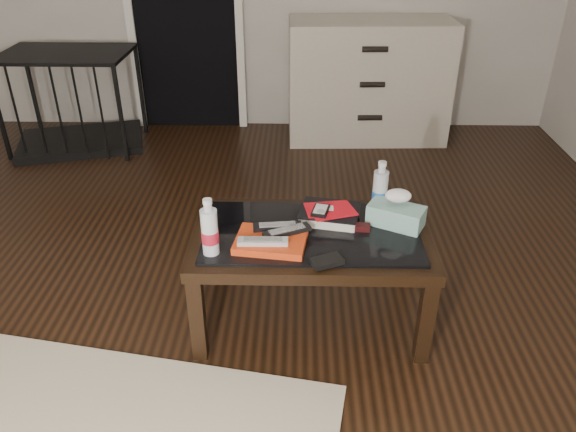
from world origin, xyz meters
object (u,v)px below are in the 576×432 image
dresser (368,81)px  textbook (330,214)px  water_bottle_left (209,227)px  water_bottle_right (380,187)px  tissue_box (396,215)px  coffee_table (311,244)px  pet_crate (77,116)px

dresser → textbook: 2.15m
water_bottle_left → water_bottle_right: (0.70, 0.35, 0.00)m
textbook → water_bottle_left: water_bottle_left is taller
water_bottle_left → tissue_box: water_bottle_left is taller
water_bottle_right → tissue_box: size_ratio=1.03×
water_bottle_right → tissue_box: (0.06, -0.12, -0.07)m
textbook → water_bottle_right: 0.25m
coffee_table → dresser: bearing=78.2°
water_bottle_left → coffee_table: bearing=23.3°
coffee_table → tissue_box: bearing=9.5°
pet_crate → water_bottle_right: bearing=-57.4°
water_bottle_left → textbook: bearing=30.0°
coffee_table → textbook: textbook is taller
tissue_box → water_bottle_right: bearing=142.0°
dresser → tissue_box: bearing=-94.8°
coffee_table → textbook: (0.08, 0.10, 0.09)m
textbook → water_bottle_left: 0.56m
coffee_table → water_bottle_right: bearing=31.3°
water_bottle_left → tissue_box: size_ratio=1.03×
tissue_box → coffee_table: bearing=-143.7°
dresser → pet_crate: 2.22m
coffee_table → pet_crate: 2.65m
textbook → water_bottle_left: bearing=-138.9°
dresser → textbook: dresser is taller
textbook → tissue_box: size_ratio=1.09×
dresser → textbook: (-0.39, -2.12, 0.03)m
pet_crate → coffee_table: bearing=-64.7°
water_bottle_left → tissue_box: bearing=17.0°
coffee_table → tissue_box: tissue_box is taller
water_bottle_right → textbook: bearing=-160.3°
dresser → water_bottle_left: (-0.86, -2.39, 0.13)m
water_bottle_left → dresser: bearing=70.2°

